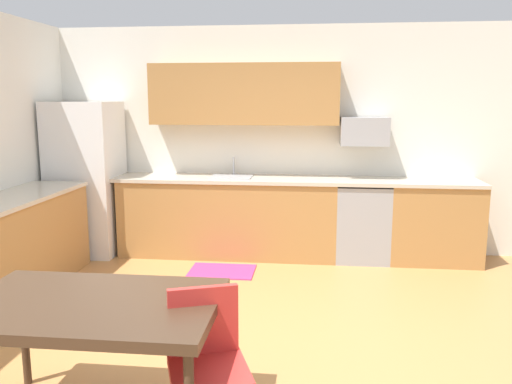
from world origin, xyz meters
TOP-DOWN VIEW (x-y plane):
  - ground_plane at (0.00, 0.00)m, footprint 12.00×12.00m
  - wall_back at (0.00, 2.65)m, footprint 5.80×0.10m
  - cabinet_run_back at (-0.48, 2.30)m, footprint 2.54×0.60m
  - cabinet_run_back_right at (1.89, 2.30)m, footprint 1.01×0.60m
  - cabinet_run_left at (-2.30, 0.80)m, footprint 0.60×2.00m
  - countertop_back at (0.00, 2.30)m, footprint 4.80×0.64m
  - countertop_left at (-2.30, 0.80)m, footprint 0.64×2.00m
  - upper_cabinets_back at (-0.30, 2.43)m, footprint 2.20×0.34m
  - refrigerator at (-2.18, 2.22)m, footprint 0.76×0.70m
  - oven_range at (1.09, 2.30)m, footprint 0.60×0.60m
  - microwave at (1.09, 2.40)m, footprint 0.54×0.36m
  - sink_basin at (-0.44, 2.30)m, footprint 0.48×0.40m
  - sink_faucet at (-0.44, 2.48)m, footprint 0.02×0.02m
  - dining_table at (-0.68, -1.12)m, footprint 1.40×0.90m
  - chair_near_table at (-0.01, -1.20)m, footprint 0.51×0.51m
  - floor_mat at (-0.44, 1.65)m, footprint 0.70×0.50m

SIDE VIEW (x-z plane):
  - ground_plane at x=0.00m, z-range 0.00..0.00m
  - floor_mat at x=-0.44m, z-range 0.00..0.01m
  - cabinet_run_back at x=-0.48m, z-range 0.00..0.90m
  - cabinet_run_back_right at x=1.89m, z-range 0.00..0.90m
  - cabinet_run_left at x=-2.30m, z-range 0.00..0.90m
  - oven_range at x=1.09m, z-range 0.00..0.91m
  - chair_near_table at x=-0.01m, z-range 0.08..0.93m
  - dining_table at x=-0.68m, z-range 0.32..1.07m
  - sink_basin at x=-0.44m, z-range 0.81..0.95m
  - refrigerator at x=-2.18m, z-range 0.00..1.81m
  - countertop_back at x=0.00m, z-range 0.90..0.94m
  - countertop_left at x=-2.30m, z-range 0.90..0.94m
  - sink_faucet at x=-0.44m, z-range 0.92..1.16m
  - wall_back at x=0.00m, z-range 0.00..2.70m
  - microwave at x=1.09m, z-range 1.32..1.64m
  - upper_cabinets_back at x=-0.30m, z-range 1.55..2.25m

